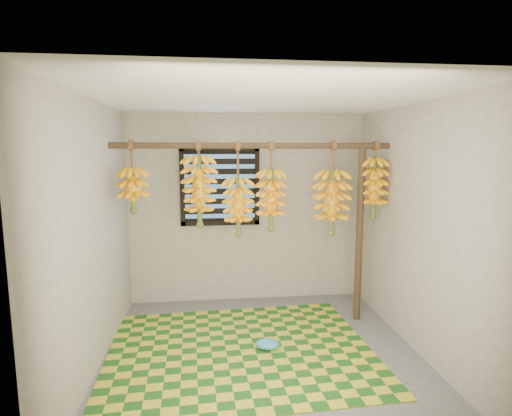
{
  "coord_description": "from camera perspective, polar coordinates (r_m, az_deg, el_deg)",
  "views": [
    {
      "loc": [
        -0.48,
        -3.57,
        1.94
      ],
      "look_at": [
        0.0,
        0.55,
        1.35
      ],
      "focal_mm": 28.0,
      "sensor_mm": 36.0,
      "label": 1
    }
  ],
  "objects": [
    {
      "name": "wall_left",
      "position": [
        3.79,
        -22.26,
        -3.8
      ],
      "size": [
        0.01,
        3.0,
        2.4
      ],
      "primitive_type": "cube",
      "color": "gray",
      "rests_on": "floor"
    },
    {
      "name": "woven_mat",
      "position": [
        4.16,
        -2.25,
        -19.64
      ],
      "size": [
        2.63,
        2.15,
        0.01
      ],
      "primitive_type": "cube",
      "rotation": [
        0.0,
        0.0,
        0.04
      ],
      "color": "#1B4F17",
      "rests_on": "floor"
    },
    {
      "name": "floor",
      "position": [
        4.09,
        0.95,
        -20.27
      ],
      "size": [
        3.0,
        3.0,
        0.01
      ],
      "primitive_type": "cube",
      "color": "#4D4D4D",
      "rests_on": "ground"
    },
    {
      "name": "banana_bunch_f",
      "position": [
        4.66,
        16.51,
        2.71
      ],
      "size": [
        0.3,
        0.3,
        0.87
      ],
      "color": "brown",
      "rests_on": "hanging_pole"
    },
    {
      "name": "wall_right",
      "position": [
        4.15,
        22.08,
        -2.78
      ],
      "size": [
        0.01,
        3.0,
        2.4
      ],
      "primitive_type": "cube",
      "color": "gray",
      "rests_on": "floor"
    },
    {
      "name": "hanging_pole",
      "position": [
        4.3,
        -0.24,
        8.9
      ],
      "size": [
        3.0,
        0.06,
        0.06
      ],
      "primitive_type": "cylinder",
      "rotation": [
        0.0,
        1.57,
        0.0
      ],
      "color": "#473122",
      "rests_on": "wall_left"
    },
    {
      "name": "banana_bunch_c",
      "position": [
        4.32,
        -2.57,
        0.18
      ],
      "size": [
        0.32,
        0.32,
        1.03
      ],
      "color": "brown",
      "rests_on": "hanging_pole"
    },
    {
      "name": "window",
      "position": [
        5.07,
        -5.16,
        3.09
      ],
      "size": [
        1.0,
        0.04,
        1.0
      ],
      "color": "black",
      "rests_on": "wall_back"
    },
    {
      "name": "support_post",
      "position": [
        4.68,
        14.55,
        -3.74
      ],
      "size": [
        0.08,
        0.08,
        2.0
      ],
      "primitive_type": "cylinder",
      "color": "#473122",
      "rests_on": "floor"
    },
    {
      "name": "banana_bunch_a",
      "position": [
        4.36,
        -17.17,
        2.48
      ],
      "size": [
        0.3,
        0.3,
        0.75
      ],
      "color": "brown",
      "rests_on": "hanging_pole"
    },
    {
      "name": "banana_bunch_b",
      "position": [
        4.29,
        -8.1,
        2.37
      ],
      "size": [
        0.35,
        0.35,
        0.92
      ],
      "color": "brown",
      "rests_on": "hanging_pole"
    },
    {
      "name": "banana_bunch_e",
      "position": [
        4.51,
        10.81,
        0.78
      ],
      "size": [
        0.39,
        0.39,
        1.04
      ],
      "color": "brown",
      "rests_on": "hanging_pole"
    },
    {
      "name": "plastic_bag",
      "position": [
        4.15,
        1.64,
        -18.87
      ],
      "size": [
        0.27,
        0.22,
        0.1
      ],
      "primitive_type": "ellipsoid",
      "rotation": [
        0.0,
        0.0,
        -0.22
      ],
      "color": "#3388C1",
      "rests_on": "woven_mat"
    },
    {
      "name": "wall_back",
      "position": [
        5.15,
        -1.23,
        -0.15
      ],
      "size": [
        3.0,
        0.01,
        2.4
      ],
      "primitive_type": "cube",
      "color": "gray",
      "rests_on": "floor"
    },
    {
      "name": "ceiling",
      "position": [
        3.63,
        1.05,
        15.45
      ],
      "size": [
        3.0,
        3.0,
        0.01
      ],
      "primitive_type": "cube",
      "color": "silver",
      "rests_on": "wall_back"
    },
    {
      "name": "banana_bunch_d",
      "position": [
        4.35,
        2.14,
        1.19
      ],
      "size": [
        0.32,
        0.32,
        0.97
      ],
      "color": "brown",
      "rests_on": "hanging_pole"
    }
  ]
}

